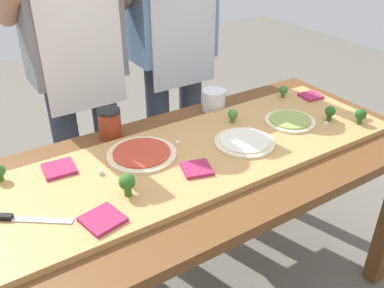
{
  "coord_description": "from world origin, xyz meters",
  "views": [
    {
      "loc": [
        -0.65,
        -1.05,
        1.57
      ],
      "look_at": [
        0.03,
        0.0,
        0.84
      ],
      "focal_mm": 38.96,
      "sensor_mm": 36.0,
      "label": 1
    }
  ],
  "objects_px": {
    "pizza_slice_far_left": "(311,96)",
    "pizza_slice_near_left": "(197,169)",
    "cook_left": "(76,56)",
    "cook_right": "(174,39)",
    "pizza_whole_tomato_red": "(142,154)",
    "cheese_crumble_c": "(101,172)",
    "cheese_crumble_a": "(178,143)",
    "prep_table": "(186,186)",
    "broccoli_floret_back_mid": "(127,183)",
    "pizza_whole_white_garlic": "(245,142)",
    "flour_cup": "(214,101)",
    "pizza_slice_far_right": "(103,219)",
    "broccoli_floret_center_right": "(361,115)",
    "broccoli_floret_back_left": "(233,115)",
    "broccoli_floret_front_left": "(330,112)",
    "pizza_slice_center": "(59,169)",
    "chefs_knife": "(9,218)",
    "sauce_jar": "(110,124)",
    "cheese_crumble_b": "(326,124)",
    "pizza_whole_pesto_green": "(290,121)",
    "broccoli_floret_back_right": "(283,90)"
  },
  "relations": [
    {
      "from": "broccoli_floret_back_left",
      "to": "broccoli_floret_front_left",
      "type": "relative_size",
      "value": 0.89
    },
    {
      "from": "pizza_whole_pesto_green",
      "to": "cook_right",
      "type": "distance_m",
      "value": 0.72
    },
    {
      "from": "pizza_slice_far_right",
      "to": "broccoli_floret_center_right",
      "type": "height_order",
      "value": "broccoli_floret_center_right"
    },
    {
      "from": "pizza_slice_near_left",
      "to": "cook_left",
      "type": "distance_m",
      "value": 0.8
    },
    {
      "from": "pizza_slice_far_left",
      "to": "pizza_slice_near_left",
      "type": "bearing_deg",
      "value": -164.09
    },
    {
      "from": "pizza_whole_tomato_red",
      "to": "pizza_slice_center",
      "type": "height_order",
      "value": "pizza_whole_tomato_red"
    },
    {
      "from": "pizza_whole_white_garlic",
      "to": "broccoli_floret_front_left",
      "type": "height_order",
      "value": "broccoli_floret_front_left"
    },
    {
      "from": "pizza_slice_near_left",
      "to": "sauce_jar",
      "type": "distance_m",
      "value": 0.43
    },
    {
      "from": "pizza_whole_tomato_red",
      "to": "cheese_crumble_b",
      "type": "distance_m",
      "value": 0.75
    },
    {
      "from": "broccoli_floret_back_left",
      "to": "cook_left",
      "type": "relative_size",
      "value": 0.03
    },
    {
      "from": "broccoli_floret_front_left",
      "to": "pizza_whole_tomato_red",
      "type": "bearing_deg",
      "value": 167.53
    },
    {
      "from": "pizza_slice_far_right",
      "to": "broccoli_floret_back_mid",
      "type": "height_order",
      "value": "broccoli_floret_back_mid"
    },
    {
      "from": "pizza_whole_white_garlic",
      "to": "broccoli_floret_back_left",
      "type": "bearing_deg",
      "value": 66.9
    },
    {
      "from": "pizza_slice_near_left",
      "to": "cheese_crumble_a",
      "type": "distance_m",
      "value": 0.18
    },
    {
      "from": "pizza_slice_near_left",
      "to": "pizza_slice_center",
      "type": "relative_size",
      "value": 0.92
    },
    {
      "from": "broccoli_floret_front_left",
      "to": "cheese_crumble_b",
      "type": "xyz_separation_m",
      "value": [
        -0.05,
        -0.03,
        -0.03
      ]
    },
    {
      "from": "pizza_slice_near_left",
      "to": "broccoli_floret_back_right",
      "type": "distance_m",
      "value": 0.72
    },
    {
      "from": "prep_table",
      "to": "pizza_slice_center",
      "type": "height_order",
      "value": "pizza_slice_center"
    },
    {
      "from": "pizza_whole_tomato_red",
      "to": "flour_cup",
      "type": "xyz_separation_m",
      "value": [
        0.46,
        0.21,
        0.01
      ]
    },
    {
      "from": "cheese_crumble_a",
      "to": "prep_table",
      "type": "bearing_deg",
      "value": -105.17
    },
    {
      "from": "pizza_whole_tomato_red",
      "to": "cheese_crumble_c",
      "type": "bearing_deg",
      "value": -169.91
    },
    {
      "from": "chefs_knife",
      "to": "flour_cup",
      "type": "height_order",
      "value": "flour_cup"
    },
    {
      "from": "prep_table",
      "to": "pizza_slice_center",
      "type": "bearing_deg",
      "value": 157.62
    },
    {
      "from": "pizza_slice_far_right",
      "to": "broccoli_floret_back_left",
      "type": "distance_m",
      "value": 0.73
    },
    {
      "from": "pizza_whole_white_garlic",
      "to": "flour_cup",
      "type": "height_order",
      "value": "flour_cup"
    },
    {
      "from": "broccoli_floret_center_right",
      "to": "cheese_crumble_c",
      "type": "height_order",
      "value": "broccoli_floret_center_right"
    },
    {
      "from": "pizza_whole_pesto_green",
      "to": "pizza_slice_far_left",
      "type": "height_order",
      "value": "pizza_whole_pesto_green"
    },
    {
      "from": "broccoli_floret_back_mid",
      "to": "cook_right",
      "type": "height_order",
      "value": "cook_right"
    },
    {
      "from": "broccoli_floret_center_right",
      "to": "cook_left",
      "type": "bearing_deg",
      "value": 135.45
    },
    {
      "from": "broccoli_floret_center_right",
      "to": "cheese_crumble_b",
      "type": "bearing_deg",
      "value": 154.45
    },
    {
      "from": "broccoli_floret_front_left",
      "to": "cheese_crumble_a",
      "type": "bearing_deg",
      "value": 164.89
    },
    {
      "from": "prep_table",
      "to": "broccoli_floret_back_left",
      "type": "relative_size",
      "value": 32.65
    },
    {
      "from": "pizza_slice_near_left",
      "to": "flour_cup",
      "type": "bearing_deg",
      "value": 48.55
    },
    {
      "from": "prep_table",
      "to": "broccoli_floret_back_mid",
      "type": "distance_m",
      "value": 0.32
    },
    {
      "from": "broccoli_floret_front_left",
      "to": "sauce_jar",
      "type": "xyz_separation_m",
      "value": [
        -0.79,
        0.39,
        -0.0
      ]
    },
    {
      "from": "flour_cup",
      "to": "broccoli_floret_back_left",
      "type": "bearing_deg",
      "value": -100.64
    },
    {
      "from": "cheese_crumble_b",
      "to": "pizza_slice_center",
      "type": "bearing_deg",
      "value": 165.29
    },
    {
      "from": "cook_right",
      "to": "pizza_whole_white_garlic",
      "type": "bearing_deg",
      "value": -99.82
    },
    {
      "from": "pizza_slice_center",
      "to": "pizza_slice_far_right",
      "type": "xyz_separation_m",
      "value": [
        0.02,
        -0.32,
        0.0
      ]
    },
    {
      "from": "pizza_slice_center",
      "to": "broccoli_floret_back_left",
      "type": "bearing_deg",
      "value": -2.77
    },
    {
      "from": "broccoli_floret_back_left",
      "to": "cook_right",
      "type": "xyz_separation_m",
      "value": [
        0.05,
        0.55,
        0.17
      ]
    },
    {
      "from": "pizza_slice_far_left",
      "to": "broccoli_floret_back_mid",
      "type": "xyz_separation_m",
      "value": [
        -1.02,
        -0.22,
        0.04
      ]
    },
    {
      "from": "cheese_crumble_b",
      "to": "flour_cup",
      "type": "distance_m",
      "value": 0.48
    },
    {
      "from": "prep_table",
      "to": "broccoli_floret_front_left",
      "type": "xyz_separation_m",
      "value": [
        0.65,
        -0.07,
        0.16
      ]
    },
    {
      "from": "prep_table",
      "to": "pizza_slice_center",
      "type": "relative_size",
      "value": 18.09
    },
    {
      "from": "chefs_knife",
      "to": "pizza_whole_white_garlic",
      "type": "relative_size",
      "value": 1.07
    },
    {
      "from": "broccoli_floret_center_right",
      "to": "cheese_crumble_a",
      "type": "distance_m",
      "value": 0.74
    },
    {
      "from": "cook_right",
      "to": "pizza_slice_far_left",
      "type": "bearing_deg",
      "value": -53.93
    },
    {
      "from": "pizza_slice_far_right",
      "to": "broccoli_floret_center_right",
      "type": "relative_size",
      "value": 1.6
    },
    {
      "from": "cook_left",
      "to": "cook_right",
      "type": "height_order",
      "value": "same"
    }
  ]
}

